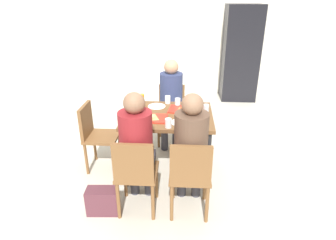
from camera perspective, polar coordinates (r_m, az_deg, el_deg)
ground_plane at (r=3.69m, az=0.00°, el=-9.96°), size 10.00×10.00×0.02m
back_wall at (r=6.29m, az=1.90°, el=18.01°), size 10.00×0.10×2.80m
main_table at (r=3.36m, az=0.00°, el=-0.46°), size 1.05×0.86×0.76m
chair_near_left at (r=2.76m, az=-6.57°, el=-10.33°), size 0.40×0.40×0.85m
chair_near_right at (r=2.73m, az=4.51°, el=-10.74°), size 0.40×0.40×0.85m
chair_far_side at (r=4.17m, az=0.69°, el=2.15°), size 0.40×0.40×0.85m
chair_left_end at (r=3.60m, az=-14.57°, el=-2.39°), size 0.40×0.40×0.85m
person_in_red at (r=2.75m, az=-6.32°, el=-4.45°), size 0.32×0.42×1.26m
person_in_brown_jacket at (r=2.72m, az=4.64°, el=-4.78°), size 0.32×0.42×1.26m
person_far_side at (r=3.96m, az=0.61°, el=4.71°), size 0.32×0.42×1.26m
tray_red_near at (r=3.20m, az=-3.44°, el=0.37°), size 0.37×0.28×0.02m
tray_red_far at (r=3.43m, az=3.18°, el=2.08°), size 0.39×0.30×0.02m
paper_plate_center at (r=3.55m, az=-2.29°, el=2.79°), size 0.22×0.22×0.01m
paper_plate_near_edge at (r=3.10m, az=2.62°, el=-0.48°), size 0.22×0.22×0.01m
pizza_slice_a at (r=3.19m, az=-3.89°, el=0.68°), size 0.26×0.25×0.02m
pizza_slice_b at (r=3.43m, az=3.27°, el=2.35°), size 0.21×0.21×0.02m
plastic_cup_a at (r=3.65m, az=-0.06°, el=4.16°), size 0.07×0.07×0.10m
plastic_cup_b at (r=2.97m, az=0.07°, el=-0.64°), size 0.07×0.07×0.10m
plastic_cup_c at (r=3.41m, az=-6.97°, el=2.56°), size 0.07×0.07×0.10m
plastic_cup_d at (r=3.56m, az=1.96°, el=3.64°), size 0.07×0.07×0.10m
soda_can at (r=3.32m, az=7.70°, el=2.12°), size 0.07×0.07×0.12m
condiment_bottle at (r=3.55m, az=-5.26°, el=4.00°), size 0.06×0.06×0.16m
foil_bundle at (r=3.34m, az=-7.66°, el=2.03°), size 0.10×0.10×0.10m
handbag at (r=3.04m, az=-13.06°, el=-15.67°), size 0.33×0.18×0.28m
drink_fridge at (r=6.11m, az=14.46°, el=12.86°), size 0.70×0.60×1.90m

